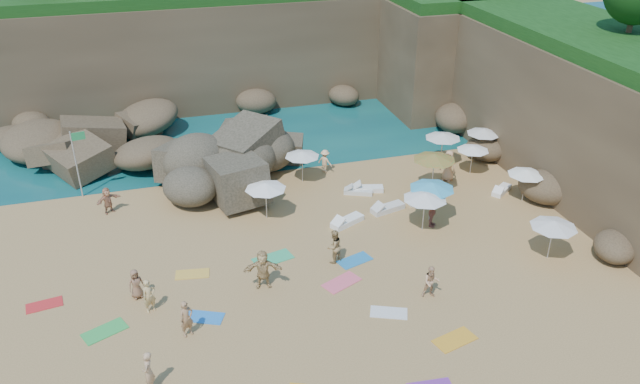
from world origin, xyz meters
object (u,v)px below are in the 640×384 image
object	(u,v)px
person_stand_4	(448,166)
person_stand_2	(325,161)
person_stand_1	(334,246)
parasol_1	(302,154)
parasol_0	(226,145)
lounger_0	(388,208)
person_stand_5	(108,200)
parasol_2	(443,136)
flag_pole	(77,155)
person_stand_3	(432,212)
person_stand_0	(149,296)
person_stand_6	(148,371)
rock_outcrop	(237,181)

from	to	relation	value
person_stand_4	person_stand_2	bearing A→B (deg)	-154.64
person_stand_1	parasol_1	bearing A→B (deg)	-119.14
parasol_0	person_stand_4	bearing A→B (deg)	-18.14
lounger_0	person_stand_5	bearing A→B (deg)	149.89
parasol_1	parasol_2	xyz separation A→B (m)	(9.11, -0.08, 0.14)
person_stand_4	flag_pole	bearing A→B (deg)	-140.73
lounger_0	person_stand_3	distance (m)	2.79
parasol_2	person_stand_0	xyz separation A→B (m)	(-18.49, -10.03, -1.16)
person_stand_4	person_stand_6	size ratio (longest dim) A/B	1.16
rock_outcrop	person_stand_5	bearing A→B (deg)	-165.95
person_stand_3	parasol_1	bearing A→B (deg)	76.81
person_stand_1	person_stand_3	world-z (taller)	person_stand_1
person_stand_0	person_stand_1	size ratio (longest dim) A/B	0.91
person_stand_1	person_stand_2	world-z (taller)	person_stand_1
parasol_0	person_stand_1	distance (m)	11.23
person_stand_3	person_stand_2	bearing A→B (deg)	64.52
person_stand_5	lounger_0	bearing A→B (deg)	-45.13
person_stand_1	parasol_2	bearing A→B (deg)	-163.04
parasol_2	person_stand_4	world-z (taller)	parasol_2
parasol_0	person_stand_6	world-z (taller)	parasol_0
parasol_0	parasol_1	bearing A→B (deg)	-23.91
person_stand_1	person_stand_4	xyz separation A→B (m)	(9.21, 6.44, 0.10)
flag_pole	parasol_2	world-z (taller)	flag_pole
person_stand_0	person_stand_2	size ratio (longest dim) A/B	1.05
person_stand_1	rock_outcrop	bearing A→B (deg)	-96.89
person_stand_3	person_stand_6	world-z (taller)	person_stand_3
person_stand_3	person_stand_5	distance (m)	17.57
parasol_2	person_stand_5	size ratio (longest dim) A/B	1.48
parasol_2	person_stand_5	xyz separation A→B (m)	(-20.29, -0.64, -1.19)
person_stand_0	person_stand_4	distance (m)	19.50
flag_pole	person_stand_3	size ratio (longest dim) A/B	2.35
person_stand_5	person_stand_1	bearing A→B (deg)	-67.12
rock_outcrop	person_stand_2	world-z (taller)	rock_outcrop
person_stand_3	lounger_0	bearing A→B (deg)	76.61
lounger_0	person_stand_4	bearing A→B (deg)	12.80
person_stand_0	flag_pole	bearing A→B (deg)	81.90
person_stand_6	person_stand_0	bearing A→B (deg)	-170.73
flag_pole	person_stand_3	bearing A→B (deg)	-25.87
parasol_2	person_stand_4	bearing A→B (deg)	-105.92
rock_outcrop	parasol_1	world-z (taller)	parasol_1
rock_outcrop	parasol_0	xyz separation A→B (m)	(-0.41, 0.75, 2.09)
rock_outcrop	person_stand_3	distance (m)	12.18
rock_outcrop	person_stand_2	size ratio (longest dim) A/B	5.31
person_stand_6	lounger_0	bearing A→B (deg)	138.97
parasol_1	person_stand_5	size ratio (longest dim) A/B	1.37
parasol_1	person_stand_5	xyz separation A→B (m)	(-11.19, -0.71, -1.05)
lounger_0	person_stand_4	distance (m)	5.53
rock_outcrop	parasol_0	distance (m)	2.26
parasol_1	person_stand_4	world-z (taller)	parasol_1
parasol_1	person_stand_6	xyz separation A→B (m)	(-9.62, -14.72, -0.98)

